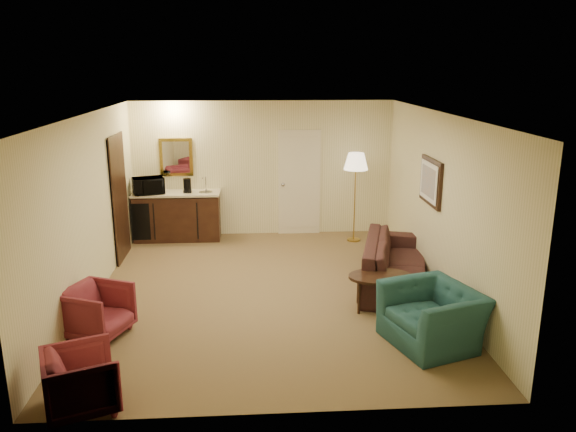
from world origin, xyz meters
name	(u,v)px	position (x,y,z in m)	size (l,w,h in m)	color
ground	(269,292)	(0.00, 0.00, 0.00)	(6.00, 6.00, 0.00)	olive
room_walls	(260,168)	(-0.10, 0.77, 1.72)	(5.02, 6.01, 2.61)	#F8ECBA
wetbar_cabinet	(178,216)	(-1.65, 2.72, 0.46)	(1.64, 0.58, 0.92)	#371E11
sofa	(396,254)	(1.95, 0.24, 0.46)	(2.35, 0.68, 0.92)	black
teal_armchair	(433,307)	(1.90, -1.70, 0.47)	(1.07, 0.70, 0.94)	#225355
rose_chair_near	(97,309)	(-2.15, -1.23, 0.35)	(0.69, 0.65, 0.71)	maroon
rose_chair_far	(81,378)	(-1.90, -2.80, 0.34)	(0.67, 0.62, 0.69)	maroon
coffee_table	(380,292)	(1.49, -0.70, 0.25)	(0.87, 0.58, 0.50)	#321E10
floor_lamp	(355,197)	(1.70, 2.40, 0.85)	(0.45, 0.45, 1.69)	#B4913C
waste_bin	(212,232)	(-1.00, 2.65, 0.15)	(0.24, 0.24, 0.29)	black
microwave	(148,184)	(-2.15, 2.64, 1.11)	(0.55, 0.31, 0.37)	black
coffee_maker	(187,186)	(-1.43, 2.68, 1.06)	(0.14, 0.14, 0.27)	black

